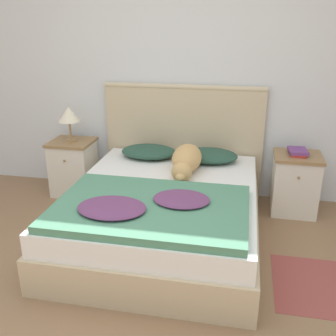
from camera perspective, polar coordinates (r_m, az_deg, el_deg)
The scene contains 12 objects.
ground_plane at distance 2.69m, azimuth -8.13°, elevation -21.04°, with size 16.00×16.00×0.00m, color #896647.
wall_back at distance 4.10m, azimuth 0.93°, elevation 13.67°, with size 9.00×0.06×2.55m.
bed at distance 3.38m, azimuth -0.65°, elevation -6.56°, with size 1.57×1.95×0.47m.
headboard at distance 4.15m, azimuth 2.18°, elevation 4.31°, with size 1.65×0.06×1.17m.
nightstand_left at distance 4.34m, azimuth -13.52°, elevation 0.14°, with size 0.44×0.42×0.59m.
nightstand_right at distance 3.99m, azimuth 17.92°, elevation -2.14°, with size 0.44×0.42×0.59m.
pillow_left at distance 3.98m, azimuth -2.81°, elevation 2.40°, with size 0.56×0.40×0.11m.
pillow_right at distance 3.88m, azimuth 5.97°, elevation 1.83°, with size 0.56×0.40×0.11m.
quilt at distance 2.86m, azimuth -2.78°, elevation -5.69°, with size 1.40×0.96×0.10m.
dog at distance 3.57m, azimuth 2.66°, elevation 1.10°, with size 0.27×0.72×0.24m.
book_stack at distance 3.90m, azimuth 18.35°, elevation 2.25°, with size 0.19×0.23×0.05m.
table_lamp at distance 4.18m, azimuth -14.19°, elevation 7.46°, with size 0.22×0.22×0.36m.
Camera 1 is at (0.74, -1.87, 1.79)m, focal length 42.00 mm.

